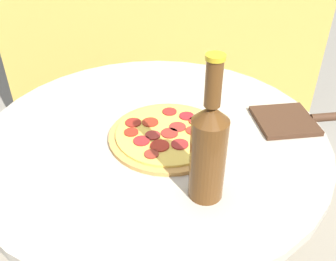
% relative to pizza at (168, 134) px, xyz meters
% --- Properties ---
extents(table, '(0.85, 0.85, 0.71)m').
position_rel_pizza_xyz_m(table, '(-0.04, 0.02, -0.21)').
color(table, '#B2A893').
rests_on(table, ground_plane).
extents(pizza, '(0.29, 0.29, 0.02)m').
position_rel_pizza_xyz_m(pizza, '(0.00, 0.00, 0.00)').
color(pizza, '#C68E47').
rests_on(pizza, table).
extents(beer_bottle, '(0.07, 0.07, 0.30)m').
position_rel_pizza_xyz_m(beer_bottle, '(0.07, -0.19, 0.11)').
color(beer_bottle, '#563314').
rests_on(beer_bottle, table).
extents(pizza_paddle, '(0.26, 0.16, 0.02)m').
position_rel_pizza_xyz_m(pizza_paddle, '(0.32, 0.07, -0.00)').
color(pizza_paddle, '#422819').
rests_on(pizza_paddle, table).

